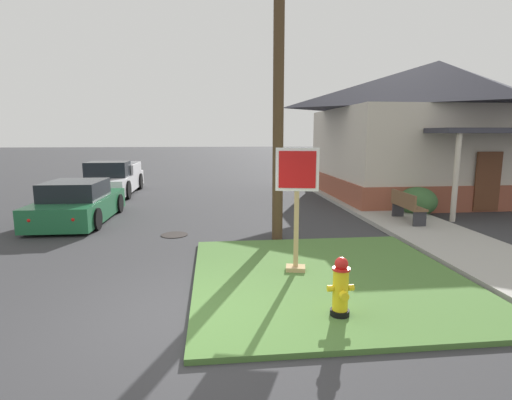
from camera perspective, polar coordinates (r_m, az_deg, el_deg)
ground_plane at (r=5.91m, az=-10.16°, el=-17.00°), size 160.00×160.00×0.00m
grass_corner_patch at (r=7.47m, az=10.28°, el=-10.87°), size 4.84×5.02×0.08m
sidewalk_strip at (r=13.07m, az=19.64°, el=-2.38°), size 2.20×19.13×0.12m
fire_hydrant at (r=5.80m, az=12.12°, el=-12.35°), size 0.38×0.34×0.85m
stop_sign at (r=7.29m, az=5.87°, el=-1.53°), size 0.77×0.35×2.30m
manhole_cover at (r=10.63m, az=-11.70°, el=-4.95°), size 0.70×0.70×0.02m
parked_sedan_green at (r=13.11m, az=-24.29°, el=-0.50°), size 1.97×4.15×1.25m
pickup_truck_white at (r=18.49m, az=-20.05°, el=2.67°), size 2.07×5.08×1.48m
street_bench at (r=12.25m, az=20.92°, el=-0.71°), size 0.44×1.52×0.85m
utility_pole at (r=9.90m, az=3.31°, el=20.25°), size 1.44×0.26×8.54m
corner_house at (r=18.22m, az=24.38°, el=9.38°), size 9.13×8.51×5.56m
shrub_near_porch at (r=13.88m, az=22.30°, el=-0.17°), size 1.22×1.22×0.93m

